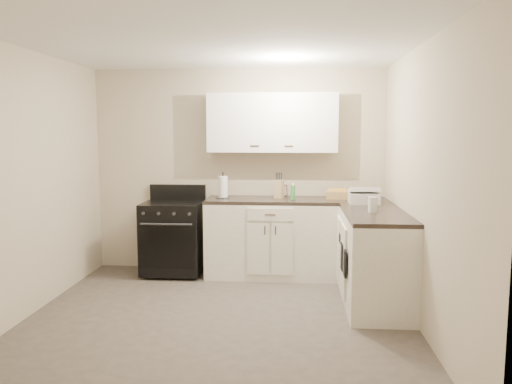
# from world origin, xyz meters

# --- Properties ---
(floor) EXTENTS (3.60, 3.60, 0.00)m
(floor) POSITION_xyz_m (0.00, 0.00, 0.00)
(floor) COLOR #473F38
(floor) RESTS_ON ground
(ceiling) EXTENTS (3.60, 3.60, 0.00)m
(ceiling) POSITION_xyz_m (0.00, 0.00, 2.50)
(ceiling) COLOR white
(ceiling) RESTS_ON wall_back
(wall_back) EXTENTS (3.60, 0.00, 3.60)m
(wall_back) POSITION_xyz_m (0.00, 1.80, 1.25)
(wall_back) COLOR beige
(wall_back) RESTS_ON ground
(wall_right) EXTENTS (0.00, 3.60, 3.60)m
(wall_right) POSITION_xyz_m (1.80, 0.00, 1.25)
(wall_right) COLOR beige
(wall_right) RESTS_ON ground
(wall_left) EXTENTS (0.00, 3.60, 3.60)m
(wall_left) POSITION_xyz_m (-1.80, 0.00, 1.25)
(wall_left) COLOR beige
(wall_left) RESTS_ON ground
(wall_front) EXTENTS (3.60, 0.00, 3.60)m
(wall_front) POSITION_xyz_m (0.00, -1.80, 1.25)
(wall_front) COLOR beige
(wall_front) RESTS_ON ground
(base_cabinets_back) EXTENTS (1.55, 0.60, 0.90)m
(base_cabinets_back) POSITION_xyz_m (0.43, 1.50, 0.45)
(base_cabinets_back) COLOR white
(base_cabinets_back) RESTS_ON floor
(base_cabinets_right) EXTENTS (0.60, 1.90, 0.90)m
(base_cabinets_right) POSITION_xyz_m (1.50, 0.85, 0.45)
(base_cabinets_right) COLOR white
(base_cabinets_right) RESTS_ON floor
(countertop_back) EXTENTS (1.55, 0.60, 0.04)m
(countertop_back) POSITION_xyz_m (0.43, 1.50, 0.92)
(countertop_back) COLOR black
(countertop_back) RESTS_ON base_cabinets_back
(countertop_right) EXTENTS (0.60, 1.90, 0.04)m
(countertop_right) POSITION_xyz_m (1.50, 0.85, 0.92)
(countertop_right) COLOR black
(countertop_right) RESTS_ON base_cabinets_right
(upper_cabinets) EXTENTS (1.55, 0.30, 0.70)m
(upper_cabinets) POSITION_xyz_m (0.43, 1.65, 1.84)
(upper_cabinets) COLOR white
(upper_cabinets) RESTS_ON wall_back
(stove) EXTENTS (0.71, 0.60, 0.85)m
(stove) POSITION_xyz_m (-0.77, 1.48, 0.46)
(stove) COLOR black
(stove) RESTS_ON floor
(knife_block) EXTENTS (0.13, 0.12, 0.22)m
(knife_block) POSITION_xyz_m (0.51, 1.57, 1.05)
(knife_block) COLOR tan
(knife_block) RESTS_ON countertop_back
(paper_towel) EXTENTS (0.12, 0.12, 0.26)m
(paper_towel) POSITION_xyz_m (-0.16, 1.53, 1.07)
(paper_towel) COLOR white
(paper_towel) RESTS_ON countertop_back
(soap_bottle) EXTENTS (0.07, 0.07, 0.16)m
(soap_bottle) POSITION_xyz_m (0.68, 1.47, 1.02)
(soap_bottle) COLOR green
(soap_bottle) RESTS_ON countertop_back
(picture_frame) EXTENTS (0.12, 0.08, 0.14)m
(picture_frame) POSITION_xyz_m (0.56, 1.76, 1.01)
(picture_frame) COLOR black
(picture_frame) RESTS_ON countertop_back
(wicker_basket) EXTENTS (0.30, 0.23, 0.09)m
(wicker_basket) POSITION_xyz_m (1.22, 1.56, 0.99)
(wicker_basket) COLOR #A88B4F
(wicker_basket) RESTS_ON countertop_right
(countertop_grill) EXTENTS (0.32, 0.30, 0.12)m
(countertop_grill) POSITION_xyz_m (1.47, 1.19, 1.00)
(countertop_grill) COLOR white
(countertop_grill) RESTS_ON countertop_right
(glass_jar) EXTENTS (0.11, 0.11, 0.15)m
(glass_jar) POSITION_xyz_m (1.47, 0.56, 1.02)
(glass_jar) COLOR silver
(glass_jar) RESTS_ON countertop_right
(oven_mitt_near) EXTENTS (0.02, 0.14, 0.25)m
(oven_mitt_near) POSITION_xyz_m (1.18, 0.26, 0.49)
(oven_mitt_near) COLOR black
(oven_mitt_near) RESTS_ON base_cabinets_right
(oven_mitt_far) EXTENTS (0.02, 0.15, 0.27)m
(oven_mitt_far) POSITION_xyz_m (1.18, 0.54, 0.49)
(oven_mitt_far) COLOR black
(oven_mitt_far) RESTS_ON base_cabinets_right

